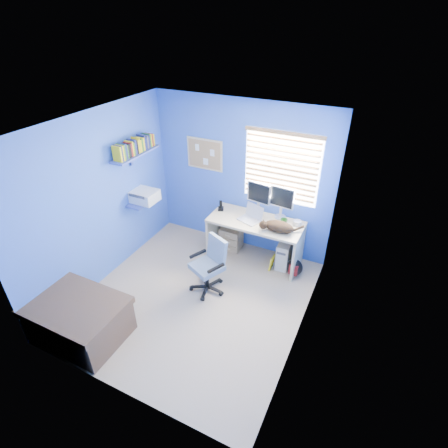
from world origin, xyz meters
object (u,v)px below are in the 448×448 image
at_px(office_chair, 209,271).
at_px(desk, 255,240).
at_px(tower_pc, 285,253).
at_px(cat, 279,227).
at_px(laptop, 249,214).

bearing_deg(office_chair, desk, 71.05).
relative_size(desk, tower_pc, 3.29).
xyz_separation_m(cat, office_chair, (-0.74, -0.83, -0.50)).
xyz_separation_m(laptop, cat, (0.51, -0.09, -0.03)).
distance_m(laptop, office_chair, 1.09).
height_order(desk, cat, cat).
relative_size(desk, office_chair, 1.75).
xyz_separation_m(desk, tower_pc, (0.49, 0.08, -0.14)).
height_order(laptop, cat, laptop).
bearing_deg(office_chair, laptop, 76.23).
relative_size(desk, cat, 3.34).
distance_m(desk, laptop, 0.49).
bearing_deg(desk, laptop, -162.39).
relative_size(cat, office_chair, 0.53).
bearing_deg(cat, laptop, 150.12).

